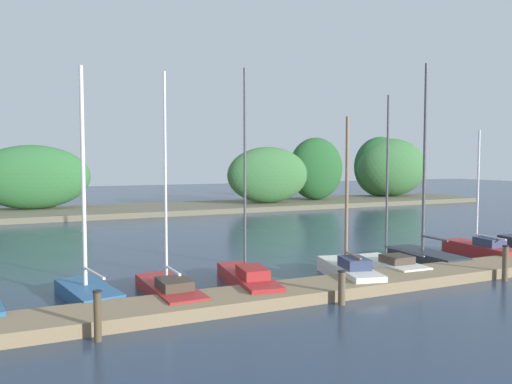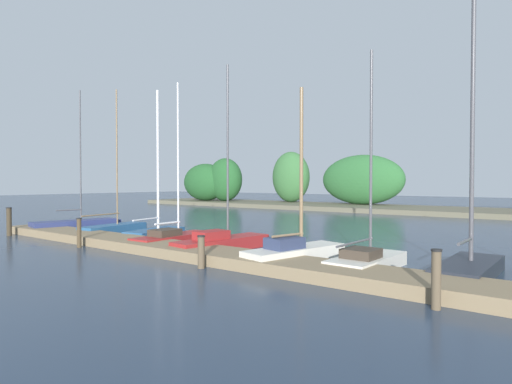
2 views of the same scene
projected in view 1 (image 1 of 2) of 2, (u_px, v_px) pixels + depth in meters
The scene contains 12 objects.
dock_pier at pixel (320, 289), 15.23m from camera, with size 27.96×1.80×0.35m.
far_shore at pixel (201, 178), 42.08m from camera, with size 65.44×8.00×6.51m.
sailboat_2 at pixel (86, 286), 14.74m from camera, with size 1.71×3.36×6.83m.
sailboat_3 at pixel (168, 288), 14.89m from camera, with size 1.28×4.03×6.70m.
sailboat_4 at pixel (247, 277), 16.08m from camera, with size 1.50×4.42×7.03m.
sailboat_5 at pixel (348, 269), 17.11m from camera, with size 1.84×4.01×5.58m.
sailboat_6 at pixel (388, 263), 18.44m from camera, with size 1.36×3.64×6.47m.
sailboat_7 at pixel (424, 251), 20.31m from camera, with size 1.33×3.82×7.96m.
sailboat_8 at pixel (479, 248), 21.32m from camera, with size 1.36×3.87×5.37m.
mooring_piling_1 at pixel (98, 316), 11.27m from camera, with size 0.20×0.20×1.17m.
mooring_piling_2 at pixel (342, 287), 14.14m from camera, with size 0.24×0.24×0.99m.
mooring_piling_3 at pixel (505, 263), 16.93m from camera, with size 0.22×0.22×1.22m.
Camera 1 is at (-8.12, -2.56, 4.09)m, focal length 35.09 mm.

